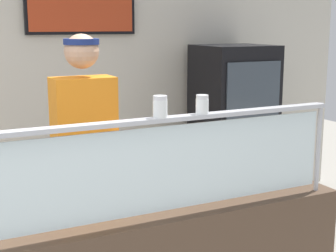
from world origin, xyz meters
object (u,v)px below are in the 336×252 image
object	(u,v)px
parmesan_shaker	(160,108)
worker_figure	(86,156)
pepper_flake_shaker	(202,106)
pizza_tray	(114,192)
drink_fridge	(233,132)
pizza_server	(120,188)

from	to	relation	value
parmesan_shaker	worker_figure	size ratio (longest dim) A/B	0.05
pepper_flake_shaker	parmesan_shaker	bearing A→B (deg)	180.00
parmesan_shaker	pizza_tray	bearing A→B (deg)	100.30
pepper_flake_shaker	worker_figure	distance (m)	1.14
pizza_tray	pepper_flake_shaker	world-z (taller)	pepper_flake_shaker
pizza_tray	worker_figure	world-z (taller)	worker_figure
worker_figure	parmesan_shaker	bearing A→B (deg)	-88.57
drink_fridge	worker_figure	bearing A→B (deg)	-151.84
worker_figure	pizza_server	bearing A→B (deg)	-92.07
parmesan_shaker	pizza_server	bearing A→B (deg)	97.20
pizza_tray	pepper_flake_shaker	bearing A→B (deg)	-55.00
worker_figure	drink_fridge	bearing A→B (deg)	28.16
pepper_flake_shaker	worker_figure	size ratio (longest dim) A/B	0.05
pizza_tray	worker_figure	xyz separation A→B (m)	(0.05, 0.62, 0.04)
pizza_tray	worker_figure	distance (m)	0.62
pizza_tray	drink_fridge	bearing A→B (deg)	41.06
pizza_server	worker_figure	size ratio (longest dim) A/B	0.16
pizza_tray	drink_fridge	xyz separation A→B (m)	(1.77, 1.54, -0.15)
parmesan_shaker	pepper_flake_shaker	bearing A→B (deg)	-0.00
parmesan_shaker	pepper_flake_shaker	world-z (taller)	parmesan_shaker
pepper_flake_shaker	drink_fridge	distance (m)	2.53
pizza_tray	pizza_server	distance (m)	0.04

